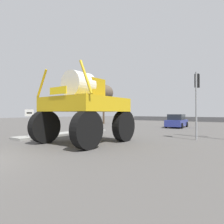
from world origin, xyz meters
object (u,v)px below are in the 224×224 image
Objects in this scene: traffic_signal_near_left at (84,104)px; oversize_sprayer at (85,107)px; sedan_ahead at (177,121)px; traffic_signal_near_right at (197,91)px; lane_arrow_sign at (29,118)px; bare_tree_left at (104,93)px.

oversize_sprayer is at bearing -44.12° from traffic_signal_near_left.
sedan_ahead is 10.58m from traffic_signal_near_right.
lane_arrow_sign is 0.29× the size of bare_tree_left.
oversize_sprayer is 1.45× the size of traffic_signal_near_left.
traffic_signal_near_left is 11.78m from bare_tree_left.
traffic_signal_near_left is 9.91m from traffic_signal_near_right.
traffic_signal_near_right is 0.70× the size of bare_tree_left.
sedan_ahead is at bearing -3.24° from bare_tree_left.
lane_arrow_sign is 10.74m from traffic_signal_near_right.
sedan_ahead is 11.03m from traffic_signal_near_left.
lane_arrow_sign is 0.41× the size of traffic_signal_near_right.
traffic_signal_near_left reaches higher than lane_arrow_sign.
traffic_signal_near_left is (-5.56, -9.35, 1.81)m from sedan_ahead.
traffic_signal_near_left is 0.83× the size of traffic_signal_near_right.
oversize_sprayer is 18.67m from bare_tree_left.
bare_tree_left reaches higher than sedan_ahead.
sedan_ahead is 12.10m from bare_tree_left.
lane_arrow_sign is at bearing -66.34° from bare_tree_left.
lane_arrow_sign is at bearing -145.01° from traffic_signal_near_right.
bare_tree_left is (-11.39, 0.64, 4.02)m from sedan_ahead.
sedan_ahead is at bearing 114.88° from traffic_signal_near_right.
bare_tree_left is (-5.83, 9.99, 2.21)m from traffic_signal_near_left.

